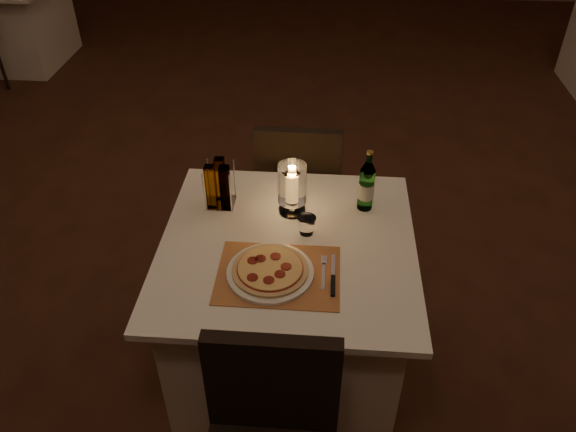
# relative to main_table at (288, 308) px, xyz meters

# --- Properties ---
(floor) EXTENTS (8.00, 10.00, 0.02)m
(floor) POSITION_rel_main_table_xyz_m (-0.03, 0.75, -0.38)
(floor) COLOR #402014
(floor) RESTS_ON ground
(main_table) EXTENTS (1.00, 1.00, 0.74)m
(main_table) POSITION_rel_main_table_xyz_m (0.00, 0.00, 0.00)
(main_table) COLOR white
(main_table) RESTS_ON ground
(chair_far) EXTENTS (0.42, 0.42, 0.90)m
(chair_far) POSITION_rel_main_table_xyz_m (-0.00, 0.71, 0.18)
(chair_far) COLOR black
(chair_far) RESTS_ON ground
(placemat) EXTENTS (0.45, 0.34, 0.00)m
(placemat) POSITION_rel_main_table_xyz_m (-0.02, -0.18, 0.37)
(placemat) COLOR #AE6C3C
(placemat) RESTS_ON main_table
(plate) EXTENTS (0.32, 0.32, 0.01)m
(plate) POSITION_rel_main_table_xyz_m (-0.05, -0.18, 0.38)
(plate) COLOR white
(plate) RESTS_ON placemat
(pizza) EXTENTS (0.28, 0.28, 0.02)m
(pizza) POSITION_rel_main_table_xyz_m (-0.05, -0.18, 0.39)
(pizza) COLOR #D8B77F
(pizza) RESTS_ON plate
(fork) EXTENTS (0.02, 0.18, 0.00)m
(fork) POSITION_rel_main_table_xyz_m (0.14, -0.15, 0.37)
(fork) COLOR silver
(fork) RESTS_ON placemat
(knife) EXTENTS (0.02, 0.22, 0.01)m
(knife) POSITION_rel_main_table_xyz_m (0.18, -0.21, 0.37)
(knife) COLOR black
(knife) RESTS_ON placemat
(tumbler) EXTENTS (0.08, 0.08, 0.08)m
(tumbler) POSITION_rel_main_table_xyz_m (0.07, 0.07, 0.40)
(tumbler) COLOR white
(tumbler) RESTS_ON main_table
(water_bottle) EXTENTS (0.07, 0.07, 0.28)m
(water_bottle) POSITION_rel_main_table_xyz_m (0.31, 0.26, 0.48)
(water_bottle) COLOR #60AF5E
(water_bottle) RESTS_ON main_table
(hurricane_candle) EXTENTS (0.12, 0.12, 0.23)m
(hurricane_candle) POSITION_rel_main_table_xyz_m (0.00, 0.21, 0.50)
(hurricane_candle) COLOR white
(hurricane_candle) RESTS_ON main_table
(cruet_caddy) EXTENTS (0.12, 0.12, 0.21)m
(cruet_caddy) POSITION_rel_main_table_xyz_m (-0.30, 0.23, 0.46)
(cruet_caddy) COLOR white
(cruet_caddy) RESTS_ON main_table
(neighbor_table_left) EXTENTS (1.00, 1.00, 0.74)m
(neighbor_table_left) POSITION_rel_main_table_xyz_m (-2.88, 3.41, 0.00)
(neighbor_table_left) COLOR white
(neighbor_table_left) RESTS_ON ground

